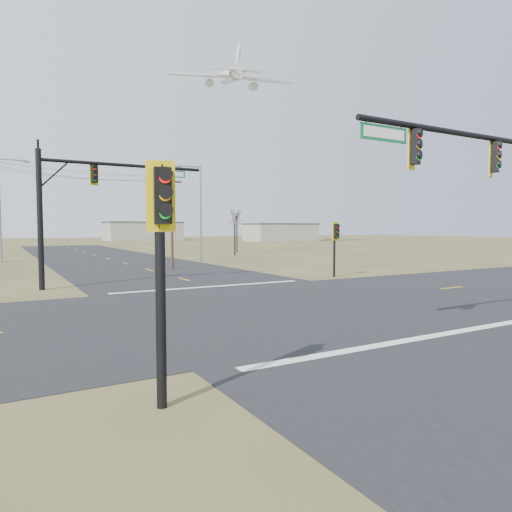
# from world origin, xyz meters

# --- Properties ---
(ground) EXTENTS (320.00, 320.00, 0.00)m
(ground) POSITION_xyz_m (0.00, 0.00, 0.00)
(ground) COLOR olive
(ground) RESTS_ON ground
(road_ew) EXTENTS (160.00, 14.00, 0.02)m
(road_ew) POSITION_xyz_m (0.00, 0.00, 0.01)
(road_ew) COLOR black
(road_ew) RESTS_ON ground
(road_ns) EXTENTS (14.00, 160.00, 0.02)m
(road_ns) POSITION_xyz_m (0.00, 0.00, 0.01)
(road_ns) COLOR black
(road_ns) RESTS_ON ground
(stop_bar_near) EXTENTS (12.00, 0.40, 0.01)m
(stop_bar_near) POSITION_xyz_m (0.00, -7.50, 0.03)
(stop_bar_near) COLOR silver
(stop_bar_near) RESTS_ON road_ns
(stop_bar_far) EXTENTS (12.00, 0.40, 0.01)m
(stop_bar_far) POSITION_xyz_m (0.00, 7.50, 0.03)
(stop_bar_far) COLOR silver
(stop_bar_far) RESTS_ON road_ns
(mast_arm_near) EXTENTS (10.45, 0.58, 7.22)m
(mast_arm_near) POSITION_xyz_m (4.39, -7.50, 5.25)
(mast_arm_near) COLOR black
(mast_arm_near) RESTS_ON ground
(mast_arm_far) EXTENTS (9.84, 0.58, 7.97)m
(mast_arm_far) POSITION_xyz_m (-6.09, 11.19, 5.70)
(mast_arm_far) COLOR black
(mast_arm_far) RESTS_ON ground
(pedestal_signal_ne) EXTENTS (0.60, 0.51, 4.00)m
(pedestal_signal_ne) POSITION_xyz_m (10.06, 8.17, 2.95)
(pedestal_signal_ne) COLOR black
(pedestal_signal_ne) RESTS_ON ground
(pedestal_signal_sw) EXTENTS (0.64, 0.56, 4.83)m
(pedestal_signal_sw) POSITION_xyz_m (-8.37, -8.90, 3.46)
(pedestal_signal_sw) COLOR black
(pedestal_signal_sw) RESTS_ON ground
(utility_pole_near) EXTENTS (1.92, 0.66, 8.04)m
(utility_pole_near) POSITION_xyz_m (1.95, 19.89, 4.23)
(utility_pole_near) COLOR #49331F
(utility_pole_near) RESTS_ON ground
(streetlight_a) EXTENTS (2.70, 0.26, 9.72)m
(streetlight_a) POSITION_xyz_m (6.48, 24.82, 5.46)
(streetlight_a) COLOR gray
(streetlight_a) RESTS_ON ground
(streetlight_b) EXTENTS (2.99, 0.29, 10.76)m
(streetlight_b) POSITION_xyz_m (11.24, 50.56, 6.04)
(streetlight_b) COLOR gray
(streetlight_b) RESTS_ON ground
(streetlight_c) EXTENTS (2.97, 0.31, 10.69)m
(streetlight_c) POSITION_xyz_m (-10.39, 35.94, 6.00)
(streetlight_c) COLOR gray
(streetlight_c) RESTS_ON ground
(bare_tree_c) EXTENTS (2.90, 2.90, 6.38)m
(bare_tree_c) POSITION_xyz_m (15.55, 34.72, 5.01)
(bare_tree_c) COLOR black
(bare_tree_c) RESTS_ON ground
(bare_tree_d) EXTENTS (2.80, 2.80, 6.58)m
(bare_tree_d) POSITION_xyz_m (19.67, 42.06, 5.30)
(bare_tree_d) COLOR black
(bare_tree_d) RESTS_ON ground
(warehouse_mid) EXTENTS (20.00, 12.00, 5.00)m
(warehouse_mid) POSITION_xyz_m (25.00, 110.00, 2.50)
(warehouse_mid) COLOR #A39F91
(warehouse_mid) RESTS_ON ground
(warehouse_right) EXTENTS (18.00, 10.00, 4.50)m
(warehouse_right) POSITION_xyz_m (55.00, 85.00, 2.25)
(warehouse_right) COLOR #A39F91
(warehouse_right) RESTS_ON ground
(jet_airliner) EXTENTS (21.90, 22.72, 11.71)m
(jet_airliner) POSITION_xyz_m (34.13, 72.43, 36.41)
(jet_airliner) COLOR silver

